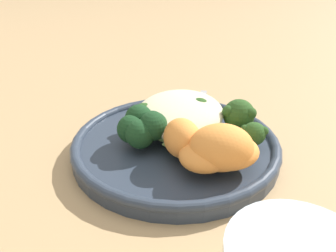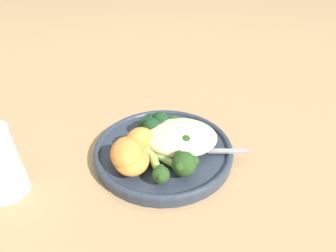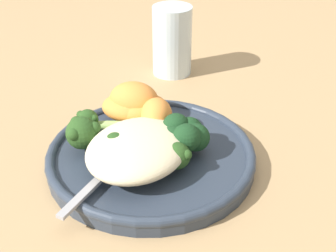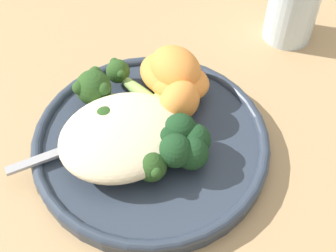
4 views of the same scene
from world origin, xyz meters
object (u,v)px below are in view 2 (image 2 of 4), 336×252
Objects in this scene: broccoli_stalk_5 at (154,137)px; spoon at (201,150)px; sweet_potato_chunk_1 at (131,159)px; sweet_potato_chunk_2 at (140,139)px; broccoli_stalk_1 at (180,162)px; broccoli_stalk_4 at (167,131)px; broccoli_stalk_2 at (182,145)px; kale_tuft at (154,124)px; quinoa_mound at (181,136)px; sweet_potato_chunk_0 at (127,154)px; sweet_potato_chunk_3 at (129,153)px; broccoli_stalk_3 at (171,138)px; broccoli_stalk_0 at (156,164)px; plate at (163,150)px.

broccoli_stalk_5 reaches higher than spoon.
sweet_potato_chunk_2 reaches higher than sweet_potato_chunk_1.
broccoli_stalk_4 is at bearing 144.05° from broccoli_stalk_1.
sweet_potato_chunk_1 is (0.08, 0.04, -0.00)m from broccoli_stalk_2.
quinoa_mound is at bearing 145.49° from kale_tuft.
sweet_potato_chunk_0 reaches higher than sweet_potato_chunk_2.
broccoli_stalk_4 is 0.03m from broccoli_stalk_5.
broccoli_stalk_2 is 1.71× the size of sweet_potato_chunk_2.
sweet_potato_chunk_3 is 0.12m from spoon.
sweet_potato_chunk_1 is 1.05× the size of sweet_potato_chunk_3.
sweet_potato_chunk_2 is at bearing -100.28° from sweet_potato_chunk_1.
kale_tuft reaches higher than spoon.
sweet_potato_chunk_2 is (0.05, 0.01, 0.01)m from broccoli_stalk_3.
broccoli_stalk_3 is 0.89× the size of broccoli_stalk_5.
sweet_potato_chunk_0 is (0.09, 0.03, 0.01)m from broccoli_stalk_2.
sweet_potato_chunk_0 is at bearing -161.44° from broccoli_stalk_2.
quinoa_mound reaches higher than broccoli_stalk_0.
broccoli_stalk_3 is (0.01, -0.07, -0.00)m from broccoli_stalk_1.
broccoli_stalk_5 is at bearing 134.46° from broccoli_stalk_3.
sweet_potato_chunk_3 is at bearing 36.24° from plate.
sweet_potato_chunk_2 is at bearing -178.35° from broccoli_stalk_1.
spoon is (-0.12, -0.02, -0.01)m from sweet_potato_chunk_3.
sweet_potato_chunk_3 reaches higher than plate.
broccoli_stalk_0 is (0.01, 0.06, 0.02)m from plate.
broccoli_stalk_2 is 0.07m from sweet_potato_chunk_2.
broccoli_stalk_3 reaches higher than broccoli_stalk_5.
sweet_potato_chunk_1 reaches higher than broccoli_stalk_0.
sweet_potato_chunk_0 is 0.04m from sweet_potato_chunk_2.
broccoli_stalk_2 is at bearing -155.00° from sweet_potato_chunk_1.
plate is 5.11× the size of sweet_potato_chunk_2.
sweet_potato_chunk_3 reaches higher than broccoli_stalk_5.
broccoli_stalk_1 is (-0.03, 0.06, 0.03)m from plate.
sweet_potato_chunk_3 is 0.60× the size of spoon.
kale_tuft is at bearing 166.63° from broccoli_stalk_0.
spoon is (-0.08, 0.05, -0.01)m from kale_tuft.
quinoa_mound and broccoli_stalk_2 have the same top height.
sweet_potato_chunk_0 is at bearing 69.80° from sweet_potato_chunk_2.
broccoli_stalk_1 reaches higher than quinoa_mound.
plate is at bearing -112.64° from broccoli_stalk_5.
sweet_potato_chunk_0 is 0.13m from spoon.
broccoli_stalk_5 is (0.05, -0.01, -0.01)m from quinoa_mound.
kale_tuft is (0.01, -0.10, 0.01)m from broccoli_stalk_0.
broccoli_stalk_5 is (0.02, 0.02, -0.00)m from broccoli_stalk_4.
sweet_potato_chunk_2 reaches higher than broccoli_stalk_1.
plate is at bearing -160.74° from broccoli_stalk_4.
broccoli_stalk_1 is 0.09m from broccoli_stalk_4.
broccoli_stalk_4 is 0.03m from kale_tuft.
sweet_potato_chunk_2 reaches higher than broccoli_stalk_5.
broccoli_stalk_2 is 0.03m from broccoli_stalk_3.
kale_tuft is (0.05, -0.10, 0.00)m from broccoli_stalk_1.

